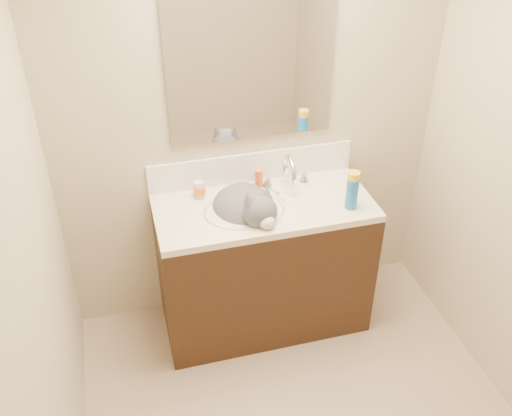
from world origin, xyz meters
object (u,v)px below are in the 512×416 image
faucet (288,174)px  amber_bottle (259,178)px  vanity_cabinet (264,268)px  spray_can (352,193)px  cat (247,210)px  silver_jar (259,179)px  pill_bottle (199,190)px  basin (244,221)px

faucet → amber_bottle: faucet is taller
vanity_cabinet → spray_can: bearing=-18.4°
vanity_cabinet → faucet: size_ratio=4.29×
vanity_cabinet → cat: (-0.10, -0.01, 0.44)m
cat → spray_can: 0.57m
silver_jar → faucet: bearing=-28.0°
cat → pill_bottle: cat is taller
pill_bottle → amber_bottle: size_ratio=0.89×
basin → spray_can: 0.60m
spray_can → pill_bottle: bearing=157.9°
faucet → cat: (-0.28, -0.15, -0.10)m
amber_bottle → spray_can: spray_can is taller
amber_bottle → vanity_cabinet: bearing=-96.2°
basin → silver_jar: silver_jar is taller
pill_bottle → vanity_cabinet: bearing=-26.9°
pill_bottle → amber_bottle: amber_bottle is taller
faucet → amber_bottle: (-0.16, 0.05, -0.03)m
cat → pill_bottle: 0.29m
cat → vanity_cabinet: bearing=-8.9°
basin → cat: size_ratio=0.86×
basin → amber_bottle: bearing=56.9°
basin → amber_bottle: size_ratio=4.05×
cat → pill_bottle: size_ratio=5.27×
spray_can → vanity_cabinet: bearing=161.6°
spray_can → basin: bearing=168.2°
faucet → spray_can: faucet is taller
pill_bottle → basin: bearing=-43.5°
basin → faucet: size_ratio=1.61×
spray_can → amber_bottle: bearing=141.9°
cat → silver_jar: bearing=45.5°
vanity_cabinet → cat: size_ratio=2.31×
vanity_cabinet → amber_bottle: (0.02, 0.19, 0.51)m
vanity_cabinet → faucet: (0.18, 0.14, 0.54)m
vanity_cabinet → silver_jar: silver_jar is taller
faucet → pill_bottle: (-0.51, 0.03, -0.04)m
pill_bottle → spray_can: (0.77, -0.31, 0.04)m
basin → cat: (0.02, 0.02, 0.06)m
silver_jar → vanity_cabinet: bearing=-97.4°
vanity_cabinet → silver_jar: 0.53m
silver_jar → amber_bottle: 0.04m
pill_bottle → silver_jar: size_ratio=1.58×
pill_bottle → faucet: bearing=-3.3°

